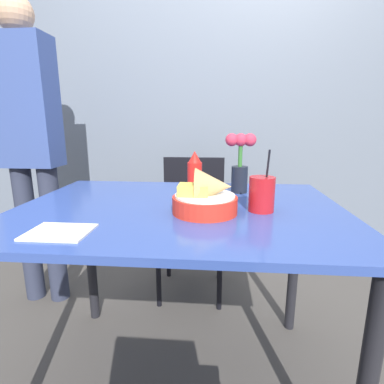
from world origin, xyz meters
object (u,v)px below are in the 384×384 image
object	(u,v)px
drink_cup	(262,195)
flower_vase	(240,161)
food_basket	(207,197)
person_standing	(29,137)
chair_far_window	(193,211)
ketchup_bottle	(195,176)

from	to	relation	value
drink_cup	flower_vase	size ratio (longest dim) A/B	0.85
food_basket	person_standing	world-z (taller)	person_standing
drink_cup	food_basket	bearing A→B (deg)	-168.10
chair_far_window	drink_cup	bearing A→B (deg)	-69.41
drink_cup	flower_vase	distance (m)	0.30
ketchup_bottle	drink_cup	distance (m)	0.29
ketchup_bottle	person_standing	world-z (taller)	person_standing
ketchup_bottle	food_basket	bearing A→B (deg)	-73.47
food_basket	flower_vase	distance (m)	0.36
flower_vase	person_standing	world-z (taller)	person_standing
food_basket	ketchup_bottle	distance (m)	0.20
chair_far_window	drink_cup	xyz separation A→B (m)	(0.31, -0.83, 0.32)
ketchup_bottle	flower_vase	size ratio (longest dim) A/B	0.75
food_basket	drink_cup	distance (m)	0.19
food_basket	chair_far_window	bearing A→B (deg)	97.97
chair_far_window	ketchup_bottle	bearing A→B (deg)	-84.55
chair_far_window	person_standing	bearing A→B (deg)	-165.21
flower_vase	food_basket	bearing A→B (deg)	-112.06
food_basket	ketchup_bottle	world-z (taller)	ketchup_bottle
drink_cup	chair_far_window	bearing A→B (deg)	110.59
ketchup_bottle	chair_far_window	bearing A→B (deg)	95.45
drink_cup	person_standing	world-z (taller)	person_standing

